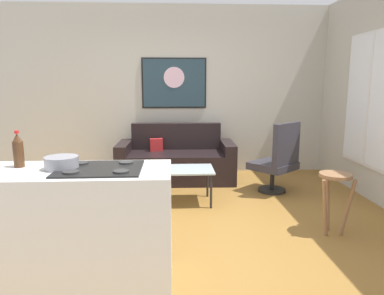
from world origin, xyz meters
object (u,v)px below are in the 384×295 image
(coffee_table, at_px, (175,172))
(wall_painting, at_px, (174,83))
(bar_stool, at_px, (334,187))
(armchair, at_px, (278,160))
(soda_bottle_2, at_px, (18,151))
(mixing_bowl, at_px, (61,163))
(couch, at_px, (176,162))

(coffee_table, height_order, wall_painting, wall_painting)
(coffee_table, relative_size, wall_painting, 0.90)
(bar_stool, relative_size, wall_painting, 0.59)
(coffee_table, distance_m, bar_stool, 1.92)
(armchair, distance_m, wall_painting, 2.19)
(armchair, height_order, wall_painting, wall_painting)
(soda_bottle_2, height_order, mixing_bowl, soda_bottle_2)
(coffee_table, relative_size, soda_bottle_2, 3.55)
(couch, bearing_deg, armchair, -27.77)
(bar_stool, bearing_deg, armchair, 96.84)
(couch, xyz_separation_m, soda_bottle_2, (-1.19, -2.88, 0.74))
(coffee_table, xyz_separation_m, wall_painting, (0.00, 1.63, 1.12))
(couch, height_order, bar_stool, couch)
(mixing_bowl, xyz_separation_m, wall_painting, (0.84, 3.49, 0.56))
(coffee_table, distance_m, wall_painting, 1.98)
(armchair, distance_m, mixing_bowl, 3.21)
(couch, distance_m, soda_bottle_2, 3.20)
(mixing_bowl, height_order, wall_painting, wall_painting)
(coffee_table, bearing_deg, soda_bottle_2, -123.19)
(soda_bottle_2, bearing_deg, wall_painting, 71.10)
(mixing_bowl, bearing_deg, couch, 73.88)
(bar_stool, distance_m, mixing_bowl, 2.62)
(armchair, xyz_separation_m, mixing_bowl, (-2.27, -2.21, 0.49))
(coffee_table, xyz_separation_m, armchair, (1.44, 0.35, 0.07))
(bar_stool, height_order, mixing_bowl, mixing_bowl)
(wall_painting, bearing_deg, coffee_table, -90.04)
(coffee_table, bearing_deg, mixing_bowl, -114.14)
(couch, relative_size, wall_painting, 1.70)
(bar_stool, bearing_deg, soda_bottle_2, -165.13)
(coffee_table, height_order, bar_stool, bar_stool)
(bar_stool, xyz_separation_m, wall_painting, (-1.60, 2.68, 1.03))
(soda_bottle_2, distance_m, mixing_bowl, 0.35)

